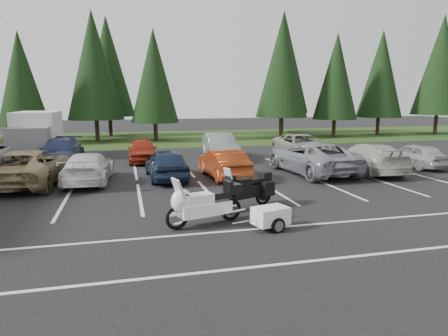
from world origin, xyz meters
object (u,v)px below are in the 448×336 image
at_px(car_near_6, 312,157).
at_px(cargo_trailer, 271,218).
at_px(car_near_7, 368,158).
at_px(car_near_3, 88,168).
at_px(car_near_2, 30,167).
at_px(car_far_2, 142,150).
at_px(car_near_5, 223,163).
at_px(touring_motorcycle, 205,200).
at_px(car_near_4, 166,164).
at_px(car_far_3, 220,147).
at_px(box_truck, 35,136).
at_px(car_near_8, 415,155).
at_px(adventure_motorcycle, 246,187).
at_px(car_far_4, 301,146).
at_px(car_far_1, 61,152).

relative_size(car_near_6, cargo_trailer, 4.11).
bearing_deg(car_near_7, car_near_3, 0.04).
height_order(car_near_2, car_far_2, car_near_2).
height_order(car_near_5, car_near_7, car_near_7).
xyz_separation_m(car_near_3, touring_motorcycle, (3.87, -7.26, 0.09)).
bearing_deg(car_near_6, car_near_4, -6.53).
xyz_separation_m(car_near_2, car_near_4, (5.89, -0.15, -0.06)).
bearing_deg(car_near_6, car_far_3, -63.53).
xyz_separation_m(box_truck, car_near_4, (7.17, -8.04, -0.73)).
height_order(box_truck, cargo_trailer, box_truck).
height_order(car_near_8, adventure_motorcycle, adventure_motorcycle).
distance_m(car_far_2, cargo_trailer, 13.96).
height_order(car_near_2, car_far_4, car_near_2).
xyz_separation_m(car_near_3, car_near_5, (6.12, -0.40, 0.01)).
height_order(car_near_7, car_far_2, car_near_7).
relative_size(car_near_7, touring_motorcycle, 1.88).
height_order(touring_motorcycle, adventure_motorcycle, adventure_motorcycle).
xyz_separation_m(car_near_6, cargo_trailer, (-5.10, -7.76, -0.48)).
bearing_deg(cargo_trailer, car_near_2, 119.27).
bearing_deg(box_truck, touring_motorcycle, -63.62).
xyz_separation_m(car_near_6, car_far_2, (-8.09, 5.87, -0.11)).
bearing_deg(car_near_3, touring_motorcycle, 122.36).
xyz_separation_m(car_near_2, car_far_4, (15.11, 5.09, -0.07)).
bearing_deg(cargo_trailer, car_near_6, 41.41).
bearing_deg(car_far_1, car_near_5, -34.32).
relative_size(box_truck, car_near_6, 0.96).
xyz_separation_m(car_near_4, car_near_7, (10.16, -0.73, 0.03)).
height_order(car_near_2, car_far_1, car_near_2).
distance_m(car_near_5, car_near_7, 7.52).
bearing_deg(car_near_3, car_near_7, -178.97).
bearing_deg(car_near_4, box_truck, -50.18).
relative_size(car_near_4, car_near_8, 1.09).
height_order(car_far_2, car_far_3, car_far_3).
height_order(touring_motorcycle, cargo_trailer, touring_motorcycle).
relative_size(car_far_1, cargo_trailer, 3.59).
bearing_deg(cargo_trailer, car_near_8, 19.79).
bearing_deg(cargo_trailer, car_near_3, 109.59).
bearing_deg(touring_motorcycle, car_near_4, 78.00).
bearing_deg(car_far_4, car_near_7, -81.04).
bearing_deg(car_far_3, car_far_4, 1.52).
xyz_separation_m(car_near_3, cargo_trailer, (5.63, -8.08, -0.34)).
bearing_deg(car_near_4, car_far_4, -152.30).
bearing_deg(car_near_5, adventure_motorcycle, 80.15).
bearing_deg(car_far_4, adventure_motorcycle, -122.85).
height_order(box_truck, car_near_3, box_truck).
bearing_deg(car_near_4, car_far_2, -83.36).
distance_m(car_near_6, car_far_3, 6.60).
bearing_deg(box_truck, car_near_4, -48.27).
bearing_deg(car_near_8, car_far_3, -34.14).
distance_m(car_near_7, car_far_4, 6.05).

